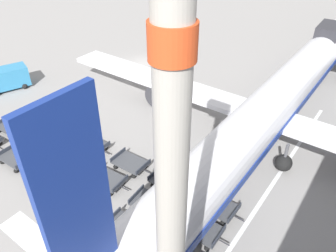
# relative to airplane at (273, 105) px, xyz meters

# --- Properties ---
(ground_plane) EXTENTS (500.00, 500.00, 0.00)m
(ground_plane) POSITION_rel_airplane_xyz_m (-19.23, 5.93, -3.19)
(ground_plane) COLOR gray
(airplane) EXTENTS (44.21, 47.20, 13.17)m
(airplane) POSITION_rel_airplane_xyz_m (0.00, 0.00, 0.00)
(airplane) COLOR white
(airplane) RESTS_ON ground_plane
(service_van) EXTENTS (3.58, 4.94, 2.38)m
(service_van) POSITION_rel_airplane_xyz_m (-27.11, -8.28, -1.90)
(service_van) COLOR teal
(service_van) RESTS_ON ground_plane
(baggage_dolly_row_near_col_b) EXTENTS (3.37, 1.92, 0.92)m
(baggage_dolly_row_near_col_b) POSITION_rel_airplane_xyz_m (-14.96, -15.33, -2.71)
(baggage_dolly_row_near_col_b) COLOR #424449
(baggage_dolly_row_near_col_b) RESTS_ON ground_plane
(baggage_dolly_row_near_col_c) EXTENTS (3.37, 1.93, 0.92)m
(baggage_dolly_row_near_col_c) POSITION_rel_airplane_xyz_m (-11.12, -15.48, -2.71)
(baggage_dolly_row_near_col_c) COLOR #424449
(baggage_dolly_row_near_col_c) RESTS_ON ground_plane
(baggage_dolly_row_near_col_d) EXTENTS (3.37, 1.93, 0.92)m
(baggage_dolly_row_near_col_d) POSITION_rel_airplane_xyz_m (-7.21, -15.51, -2.71)
(baggage_dolly_row_near_col_d) COLOR #424449
(baggage_dolly_row_near_col_d) RESTS_ON ground_plane
(baggage_dolly_row_near_col_e) EXTENTS (3.38, 1.95, 0.92)m
(baggage_dolly_row_near_col_e) POSITION_rel_airplane_xyz_m (-3.16, -15.39, -2.71)
(baggage_dolly_row_near_col_e) COLOR #424449
(baggage_dolly_row_near_col_e) RESTS_ON ground_plane
(baggage_dolly_row_mid_a_col_a) EXTENTS (3.36, 1.91, 0.92)m
(baggage_dolly_row_mid_a_col_a) POSITION_rel_airplane_xyz_m (-19.18, -13.02, -2.71)
(baggage_dolly_row_mid_a_col_a) COLOR #424449
(baggage_dolly_row_mid_a_col_a) RESTS_ON ground_plane
(baggage_dolly_row_mid_a_col_b) EXTENTS (3.40, 1.99, 0.92)m
(baggage_dolly_row_mid_a_col_b) POSITION_rel_airplane_xyz_m (-15.06, -13.08, -2.71)
(baggage_dolly_row_mid_a_col_b) COLOR #424449
(baggage_dolly_row_mid_a_col_b) RESTS_ON ground_plane
(baggage_dolly_row_mid_a_col_c) EXTENTS (3.37, 1.92, 0.92)m
(baggage_dolly_row_mid_a_col_c) POSITION_rel_airplane_xyz_m (-11.08, -12.92, -2.71)
(baggage_dolly_row_mid_a_col_c) COLOR #424449
(baggage_dolly_row_mid_a_col_c) RESTS_ON ground_plane
(baggage_dolly_row_mid_a_col_d) EXTENTS (3.41, 2.01, 0.92)m
(baggage_dolly_row_mid_a_col_d) POSITION_rel_airplane_xyz_m (-7.34, -12.90, -2.71)
(baggage_dolly_row_mid_a_col_d) COLOR #424449
(baggage_dolly_row_mid_a_col_d) RESTS_ON ground_plane
(baggage_dolly_row_mid_a_col_e) EXTENTS (3.41, 2.01, 0.92)m
(baggage_dolly_row_mid_a_col_e) POSITION_rel_airplane_xyz_m (-3.19, -12.85, -2.71)
(baggage_dolly_row_mid_a_col_e) COLOR #424449
(baggage_dolly_row_mid_a_col_e) RESTS_ON ground_plane
(baggage_dolly_row_mid_a_col_f) EXTENTS (3.36, 1.91, 0.92)m
(baggage_dolly_row_mid_a_col_f) POSITION_rel_airplane_xyz_m (0.55, -12.70, -2.71)
(baggage_dolly_row_mid_a_col_f) COLOR #424449
(baggage_dolly_row_mid_a_col_f) RESTS_ON ground_plane
(baggage_dolly_row_mid_b_col_a) EXTENTS (3.39, 1.97, 0.92)m
(baggage_dolly_row_mid_b_col_a) POSITION_rel_airplane_xyz_m (-19.04, -10.69, -2.71)
(baggage_dolly_row_mid_b_col_a) COLOR #424449
(baggage_dolly_row_mid_b_col_a) RESTS_ON ground_plane
(baggage_dolly_row_mid_b_col_b) EXTENTS (3.37, 1.93, 0.92)m
(baggage_dolly_row_mid_b_col_b) POSITION_rel_airplane_xyz_m (-15.05, -10.60, -2.71)
(baggage_dolly_row_mid_b_col_b) COLOR #424449
(baggage_dolly_row_mid_b_col_b) RESTS_ON ground_plane
(baggage_dolly_row_mid_b_col_c) EXTENTS (3.37, 1.92, 0.92)m
(baggage_dolly_row_mid_b_col_c) POSITION_rel_airplane_xyz_m (-11.33, -10.62, -2.71)
(baggage_dolly_row_mid_b_col_c) COLOR #424449
(baggage_dolly_row_mid_b_col_c) RESTS_ON ground_plane
(baggage_dolly_row_mid_b_col_d) EXTENTS (3.37, 1.92, 0.92)m
(baggage_dolly_row_mid_b_col_d) POSITION_rel_airplane_xyz_m (-7.13, -10.48, -2.71)
(baggage_dolly_row_mid_b_col_d) COLOR #424449
(baggage_dolly_row_mid_b_col_d) RESTS_ON ground_plane
(baggage_dolly_row_mid_b_col_e) EXTENTS (3.38, 1.96, 0.92)m
(baggage_dolly_row_mid_b_col_e) POSITION_rel_airplane_xyz_m (-3.45, -10.44, -2.71)
(baggage_dolly_row_mid_b_col_e) COLOR #424449
(baggage_dolly_row_mid_b_col_e) RESTS_ON ground_plane
(baggage_dolly_row_mid_b_col_f) EXTENTS (3.38, 1.94, 0.92)m
(baggage_dolly_row_mid_b_col_f) POSITION_rel_airplane_xyz_m (0.51, -10.44, -2.71)
(baggage_dolly_row_mid_b_col_f) COLOR #424449
(baggage_dolly_row_mid_b_col_f) RESTS_ON ground_plane
(apron_light_mast) EXTENTS (2.00, 0.77, 20.10)m
(apron_light_mast) POSITION_rel_airplane_xyz_m (3.91, -20.77, 7.92)
(apron_light_mast) COLOR #ADA89E
(apron_light_mast) RESTS_ON ground_plane
(stand_guidance_stripe) EXTENTS (0.75, 35.01, 0.01)m
(stand_guidance_stripe) POSITION_rel_airplane_xyz_m (2.62, -10.16, -3.19)
(stand_guidance_stripe) COLOR white
(stand_guidance_stripe) RESTS_ON ground_plane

